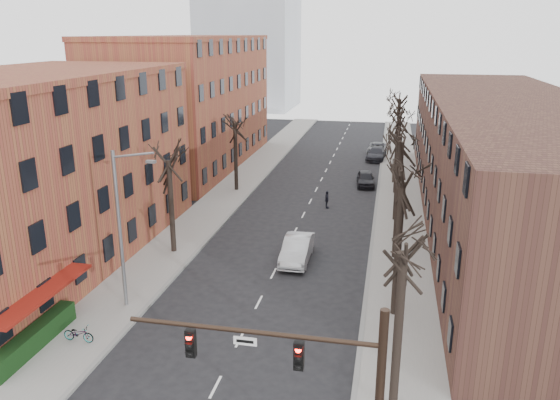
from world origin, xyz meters
The scene contains 22 objects.
sidewalk_left centered at (-8.00, 35.00, 0.07)m, with size 4.00×90.00×0.15m, color gray.
sidewalk_right centered at (8.00, 35.00, 0.07)m, with size 4.00×90.00×0.15m, color gray.
building_left_near centered at (-16.00, 15.00, 6.00)m, with size 12.00×26.00×12.00m, color brown.
building_left_far centered at (-16.00, 44.00, 7.00)m, with size 12.00×28.00×14.00m, color brown.
building_right centered at (16.00, 30.00, 5.00)m, with size 12.00×50.00×10.00m, color #4B2E23.
awning_left centered at (-9.40, 6.00, 0.00)m, with size 1.20×7.00×0.15m, color maroon.
hedge centered at (-9.50, 5.00, 0.65)m, with size 0.80×6.00×1.00m, color black.
tree_right_b centered at (7.60, 12.00, 0.00)m, with size 5.20×5.20×10.80m, color black, non-canonical shape.
tree_right_c centered at (7.60, 20.00, 0.00)m, with size 5.20×5.20×11.60m, color black, non-canonical shape.
tree_right_d centered at (7.60, 28.00, 0.00)m, with size 5.20×5.20×10.00m, color black, non-canonical shape.
tree_right_e centered at (7.60, 36.00, 0.00)m, with size 5.20×5.20×10.80m, color black, non-canonical shape.
tree_right_f centered at (7.60, 44.00, 0.00)m, with size 5.20×5.20×11.60m, color black, non-canonical shape.
tree_left_a centered at (-7.60, 18.00, 0.00)m, with size 5.20×5.20×9.50m, color black, non-canonical shape.
tree_left_b centered at (-7.60, 34.00, 0.00)m, with size 5.20×5.20×9.50m, color black, non-canonical shape.
signal_mast_arm centered at (5.45, -1.00, 4.40)m, with size 8.14×0.30×7.20m.
streetlight centered at (-7.03, 10.00, 5.01)m, with size 2.45×0.22×9.03m.
silver_sedan centered at (1.13, 18.34, 0.83)m, with size 1.76×5.04×1.66m, color #B1B4B8.
parked_car_near centered at (4.65, 38.49, 0.73)m, with size 1.73×4.31×1.47m, color black.
parked_car_mid centered at (5.30, 50.62, 0.74)m, with size 2.08×5.11×1.48m, color #22232A.
parked_car_far centered at (5.30, 54.08, 0.69)m, with size 2.29×4.96×1.38m, color slate.
pedestrian_crossing centered at (1.71, 30.28, 0.78)m, with size 0.91×0.38×1.55m, color black.
bicycle centered at (-7.71, 5.96, 0.58)m, with size 0.57×1.62×0.85m, color gray.
Camera 1 is at (6.85, -15.39, 14.84)m, focal length 35.00 mm.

